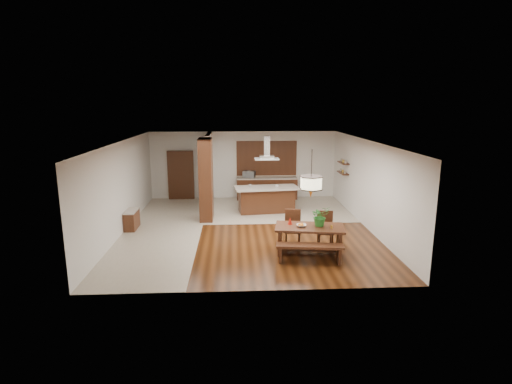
{
  "coord_description": "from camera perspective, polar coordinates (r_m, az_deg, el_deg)",
  "views": [
    {
      "loc": [
        -0.39,
        -12.67,
        4.08
      ],
      "look_at": [
        0.3,
        0.0,
        1.25
      ],
      "focal_mm": 28.0,
      "sensor_mm": 36.0,
      "label": 1
    }
  ],
  "objects": [
    {
      "name": "dining_bench",
      "position": [
        10.62,
        7.68,
        -8.72
      ],
      "size": [
        1.78,
        0.6,
        0.49
      ],
      "primitive_type": null,
      "rotation": [
        0.0,
        0.0,
        -0.12
      ],
      "color": "#331A0E",
      "rests_on": "ground"
    },
    {
      "name": "shelf_upper",
      "position": [
        16.02,
        12.37,
        4.1
      ],
      "size": [
        0.26,
        0.9,
        0.04
      ],
      "primitive_type": "cube",
      "color": "#331A0E",
      "rests_on": "room_shell"
    },
    {
      "name": "napkin_cone",
      "position": [
        11.17,
        4.89,
        -4.12
      ],
      "size": [
        0.13,
        0.13,
        0.2
      ],
      "primitive_type": "cone",
      "rotation": [
        0.0,
        0.0,
        0.02
      ],
      "color": "#A5170B",
      "rests_on": "dining_table"
    },
    {
      "name": "dining_chair_right",
      "position": [
        11.73,
        9.88,
        -5.33
      ],
      "size": [
        0.5,
        0.5,
        1.03
      ],
      "primitive_type": null,
      "rotation": [
        0.0,
        0.0,
        -0.11
      ],
      "color": "#331A0E",
      "rests_on": "ground"
    },
    {
      "name": "dining_chair_left",
      "position": [
        11.7,
        5.28,
        -5.19
      ],
      "size": [
        0.51,
        0.51,
        1.05
      ],
      "primitive_type": null,
      "rotation": [
        0.0,
        0.0,
        -0.12
      ],
      "color": "#331A0E",
      "rests_on": "ground"
    },
    {
      "name": "hallway_console",
      "position": [
        13.84,
        -17.33,
        -3.8
      ],
      "size": [
        0.37,
        0.88,
        0.63
      ],
      "primitive_type": "cube",
      "color": "#331A0E",
      "rests_on": "ground"
    },
    {
      "name": "foliage_plant",
      "position": [
        11.08,
        9.15,
        -3.41
      ],
      "size": [
        0.63,
        0.59,
        0.56
      ],
      "primitive_type": "imported",
      "rotation": [
        0.0,
        0.0,
        0.37
      ],
      "color": "#256F25",
      "rests_on": "dining_table"
    },
    {
      "name": "island_cup",
      "position": [
        15.07,
        3.02,
        0.87
      ],
      "size": [
        0.14,
        0.14,
        0.09
      ],
      "primitive_type": "imported",
      "rotation": [
        0.0,
        0.0,
        -0.31
      ],
      "color": "silver",
      "rests_on": "kitchen_island"
    },
    {
      "name": "partition_stub",
      "position": [
        16.22,
        -6.66,
        3.16
      ],
      "size": [
        0.18,
        2.4,
        2.9
      ],
      "primitive_type": "cube",
      "color": "silver",
      "rests_on": "ground"
    },
    {
      "name": "kitchen_window",
      "position": [
        17.35,
        1.51,
        4.85
      ],
      "size": [
        2.6,
        0.08,
        1.5
      ],
      "primitive_type": "cube",
      "color": "olive",
      "rests_on": "room_shell"
    },
    {
      "name": "dining_table",
      "position": [
        11.14,
        7.65,
        -5.89
      ],
      "size": [
        2.0,
        1.23,
        0.78
      ],
      "rotation": [
        0.0,
        0.0,
        -0.16
      ],
      "color": "#331A0E",
      "rests_on": "ground"
    },
    {
      "name": "soffit_band",
      "position": [
        12.74,
        -1.36,
        7.18
      ],
      "size": [
        8.0,
        9.0,
        0.02
      ],
      "primitive_type": "cube",
      "color": "#3F200F",
      "rests_on": "room_shell"
    },
    {
      "name": "shelf_lower",
      "position": [
        16.08,
        12.3,
        2.69
      ],
      "size": [
        0.26,
        0.9,
        0.04
      ],
      "primitive_type": "cube",
      "color": "#331A0E",
      "rests_on": "room_shell"
    },
    {
      "name": "room_shell",
      "position": [
        12.84,
        -1.34,
        3.52
      ],
      "size": [
        9.0,
        9.04,
        2.92
      ],
      "color": "#341909",
      "rests_on": "ground"
    },
    {
      "name": "hallway_doorway",
      "position": [
        17.49,
        -10.67,
        2.38
      ],
      "size": [
        1.1,
        0.2,
        2.1
      ],
      "primitive_type": "cube",
      "color": "#331A0E",
      "rests_on": "ground"
    },
    {
      "name": "range_hood",
      "position": [
        14.88,
        1.55,
        6.34
      ],
      "size": [
        0.9,
        0.55,
        0.87
      ],
      "primitive_type": null,
      "color": "silver",
      "rests_on": "room_shell"
    },
    {
      "name": "microwave",
      "position": [
        17.15,
        -1.01,
        2.54
      ],
      "size": [
        0.58,
        0.46,
        0.28
      ],
      "primitive_type": "imported",
      "rotation": [
        0.0,
        0.0,
        -0.26
      ],
      "color": "#B4B8BB",
      "rests_on": "rear_counter"
    },
    {
      "name": "rear_counter",
      "position": [
        17.31,
        1.55,
        0.55
      ],
      "size": [
        2.6,
        0.62,
        0.95
      ],
      "color": "#331A0E",
      "rests_on": "ground"
    },
    {
      "name": "partition_pier",
      "position": [
        14.16,
        -7.16,
        1.77
      ],
      "size": [
        0.45,
        1.0,
        2.9
      ],
      "primitive_type": "cube",
      "color": "#331A0E",
      "rests_on": "ground"
    },
    {
      "name": "kitchen_island",
      "position": [
        15.21,
        1.5,
        -1.03
      ],
      "size": [
        2.48,
        1.29,
        0.98
      ],
      "rotation": [
        0.0,
        0.0,
        0.11
      ],
      "color": "#331A0E",
      "rests_on": "ground"
    },
    {
      "name": "fruit_bowl",
      "position": [
        11.01,
        6.49,
        -4.78
      ],
      "size": [
        0.28,
        0.28,
        0.06
      ],
      "primitive_type": "imported",
      "rotation": [
        0.0,
        0.0,
        -0.04
      ],
      "color": "beige",
      "rests_on": "dining_table"
    },
    {
      "name": "tile_kitchen",
      "position": [
        15.8,
        2.95,
        -2.39
      ],
      "size": [
        5.5,
        4.0,
        0.01
      ],
      "primitive_type": "cube",
      "color": "#C0B4A0",
      "rests_on": "ground"
    },
    {
      "name": "gold_ornament",
      "position": [
        10.98,
        10.76,
        -4.91
      ],
      "size": [
        0.08,
        0.08,
        0.09
      ],
      "primitive_type": "cylinder",
      "rotation": [
        0.0,
        0.0,
        -0.33
      ],
      "color": "gold",
      "rests_on": "dining_table"
    },
    {
      "name": "tile_hallway",
      "position": [
        13.52,
        -13.08,
        -5.31
      ],
      "size": [
        2.5,
        9.0,
        0.01
      ],
      "primitive_type": "cube",
      "color": "#C0B4A0",
      "rests_on": "ground"
    },
    {
      "name": "pendant_lantern",
      "position": [
        10.74,
        7.91,
        2.6
      ],
      "size": [
        0.64,
        0.64,
        1.31
      ],
      "primitive_type": null,
      "color": "#FAF2BF",
      "rests_on": "room_shell"
    }
  ]
}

